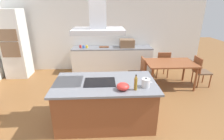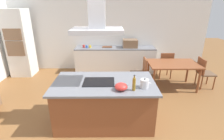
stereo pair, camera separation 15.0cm
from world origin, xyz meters
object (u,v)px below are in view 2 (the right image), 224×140
Objects in this scene: olive_oil_bottle at (134,84)px; chair_at_left_end at (141,71)px; chair_at_right_end at (204,71)px; coffee_mug_red at (84,46)px; tea_kettle at (145,84)px; chair_facing_back_wall at (166,64)px; countertop_microwave at (130,43)px; dining_table at (173,66)px; range_hood at (97,18)px; cooktop at (99,82)px; mixing_bowl at (121,87)px; coffee_mug_blue at (87,47)px; wall_oven_stack at (20,43)px; cutting_board at (107,47)px; coffee_mug_yellow at (90,46)px.

chair_at_left_end is at bearing 76.25° from olive_oil_bottle.
coffee_mug_red is at bearing 160.30° from chair_at_right_end.
tea_kettle is 0.23× the size of chair_facing_back_wall.
countertop_microwave is 0.36× the size of dining_table.
olive_oil_bottle is at bearing -125.75° from dining_table.
chair_facing_back_wall is 1.00× the size of chair_at_right_end.
chair_at_right_end is (3.65, -1.31, -0.44)m from coffee_mug_red.
range_hood is (-2.94, -1.58, 1.59)m from chair_at_right_end.
coffee_mug_red is at bearing 154.47° from dining_table.
cooktop is 2.60× the size of mixing_bowl.
cooktop reaches higher than chair_at_right_end.
dining_table is (1.39, 1.93, -0.36)m from olive_oil_bottle.
coffee_mug_blue is at bearing -29.74° from coffee_mug_red.
range_hood is at bearing -77.98° from coffee_mug_blue.
wall_oven_stack is 2.47× the size of chair_at_right_end.
chair_at_left_end is (0.20, -1.30, -0.53)m from countertop_microwave.
range_hood is at bearing -92.16° from cutting_board.
mixing_bowl reaches higher than cutting_board.
chair_at_right_end is (2.83, -1.35, -0.40)m from cutting_board.
wall_oven_stack is (-2.80, 2.65, 0.20)m from cooktop.
olive_oil_bottle is 3.05m from chair_at_right_end.
chair_at_right_end is at bearing -10.52° from wall_oven_stack.
dining_table is 0.93m from chair_at_left_end.
coffee_mug_yellow reaches higher than chair_at_left_end.
wall_oven_stack is (-2.91, -0.28, 0.19)m from cutting_board.
range_hood is at bearing -80.30° from coffee_mug_yellow.
wall_oven_stack is at bearing 138.96° from olive_oil_bottle.
countertop_microwave is 0.23× the size of wall_oven_stack.
dining_table is at bearing 0.00° from chair_at_left_end.
wall_oven_stack reaches higher than chair_facing_back_wall.
mixing_bowl is at bearing -42.78° from wall_oven_stack.
mixing_bowl is at bearing -130.13° from dining_table.
coffee_mug_yellow is 0.10× the size of chair_facing_back_wall.
chair_facing_back_wall is at bearing 143.99° from chair_at_right_end.
range_hood is (-2.02, -1.58, 1.43)m from dining_table.
wall_oven_stack is at bearing 169.48° from chair_at_right_end.
olive_oil_bottle reaches higher than dining_table.
chair_facing_back_wall is at bearing -12.42° from coffee_mug_blue.
olive_oil_bottle reaches higher than chair_at_right_end.
tea_kettle is at bearing -63.50° from coffee_mug_red.
countertop_microwave is 5.56× the size of coffee_mug_yellow.
countertop_microwave is 5.56× the size of coffee_mug_red.
chair_at_left_end is (1.59, -1.26, -0.44)m from coffee_mug_yellow.
countertop_microwave is 3.20m from range_hood.
olive_oil_bottle is at bearing -80.88° from cutting_board.
coffee_mug_yellow is 2.82m from dining_table.
mixing_bowl reaches higher than coffee_mug_red.
cooktop is 6.67× the size of coffee_mug_red.
wall_oven_stack is at bearing -175.23° from coffee_mug_yellow.
range_hood is at bearing -107.54° from countertop_microwave.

